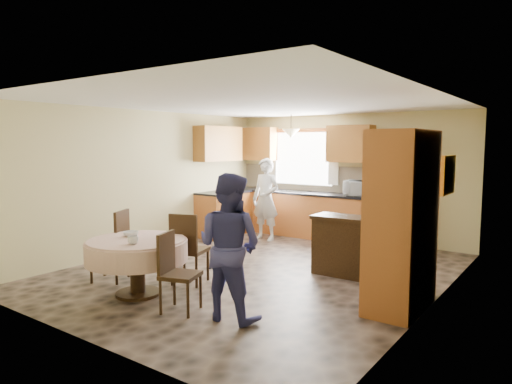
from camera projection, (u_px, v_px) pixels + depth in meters
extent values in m
cube|color=#6E594D|center=(260.00, 271.00, 6.88)|extent=(5.00, 6.00, 0.01)
cube|color=white|center=(260.00, 103.00, 6.62)|extent=(5.00, 6.00, 0.01)
cube|color=#CBC082|center=(346.00, 177.00, 9.17)|extent=(5.00, 0.02, 2.50)
cube|color=#CBC082|center=(79.00, 213.00, 4.32)|extent=(5.00, 0.02, 2.50)
cube|color=#CBC082|center=(147.00, 181.00, 8.20)|extent=(0.02, 6.00, 2.50)
cube|color=#CBC082|center=(436.00, 201.00, 5.30)|extent=(0.02, 6.00, 2.50)
cube|color=white|center=(303.00, 158.00, 9.70)|extent=(1.40, 0.03, 1.10)
cube|color=white|center=(272.00, 156.00, 10.09)|extent=(0.22, 0.02, 1.15)
cube|color=white|center=(334.00, 157.00, 9.22)|extent=(0.22, 0.02, 1.15)
cube|color=#CD7036|center=(301.00, 215.00, 9.51)|extent=(3.30, 0.60, 0.88)
cube|color=black|center=(302.00, 193.00, 9.46)|extent=(3.30, 0.64, 0.04)
cube|color=#CD7036|center=(224.00, 214.00, 9.56)|extent=(0.60, 1.20, 0.88)
cube|color=black|center=(224.00, 192.00, 9.51)|extent=(0.64, 1.20, 0.04)
cube|color=beige|center=(309.00, 178.00, 9.66)|extent=(3.30, 0.02, 0.55)
cube|color=#BB772E|center=(258.00, 144.00, 10.16)|extent=(0.85, 0.33, 0.72)
cube|color=#BB772E|center=(350.00, 144.00, 8.88)|extent=(0.90, 0.33, 0.72)
cube|color=#BB772E|center=(218.00, 144.00, 9.49)|extent=(0.33, 1.20, 0.72)
cube|color=#CD7036|center=(397.00, 191.00, 8.27)|extent=(0.66, 0.62, 2.12)
cube|color=black|center=(392.00, 182.00, 8.00)|extent=(0.56, 0.01, 0.45)
cube|color=black|center=(391.00, 210.00, 8.05)|extent=(0.56, 0.01, 0.45)
cone|color=beige|center=(291.00, 133.00, 9.26)|extent=(0.36, 0.36, 0.18)
cube|color=#36230E|center=(352.00, 248.00, 6.56)|extent=(1.15, 0.49, 0.81)
cube|color=black|center=(397.00, 264.00, 6.20)|extent=(0.46, 0.37, 0.57)
cube|color=#CD7036|center=(402.00, 221.00, 5.21)|extent=(0.54, 1.08, 2.06)
cylinder|color=#36230E|center=(138.00, 270.00, 5.75)|extent=(0.19, 0.19, 0.65)
cylinder|color=#36230E|center=(138.00, 293.00, 5.78)|extent=(0.56, 0.56, 0.04)
cylinder|color=beige|center=(137.00, 241.00, 5.71)|extent=(1.20, 1.20, 0.05)
cylinder|color=beige|center=(137.00, 251.00, 5.73)|extent=(1.26, 1.26, 0.26)
cube|color=#36230E|center=(110.00, 248.00, 6.36)|extent=(0.58, 0.58, 0.05)
cube|color=#36230E|center=(122.00, 229.00, 6.30)|extent=(0.22, 0.38, 0.51)
cylinder|color=#36230E|center=(91.00, 266.00, 6.35)|extent=(0.04, 0.04, 0.44)
cylinder|color=#36230E|center=(107.00, 270.00, 6.13)|extent=(0.04, 0.04, 0.44)
cylinder|color=#36230E|center=(113.00, 260.00, 6.64)|extent=(0.04, 0.04, 0.44)
cylinder|color=#36230E|center=(129.00, 264.00, 6.43)|extent=(0.04, 0.04, 0.44)
cube|color=#36230E|center=(190.00, 250.00, 6.24)|extent=(0.53, 0.53, 0.05)
cube|color=#36230E|center=(183.00, 233.00, 6.03)|extent=(0.40, 0.16, 0.51)
cylinder|color=#36230E|center=(171.00, 268.00, 6.22)|extent=(0.04, 0.04, 0.44)
cylinder|color=#36230E|center=(191.00, 272.00, 6.01)|extent=(0.04, 0.04, 0.44)
cylinder|color=#36230E|center=(190.00, 262.00, 6.52)|extent=(0.04, 0.04, 0.44)
cylinder|color=#36230E|center=(209.00, 266.00, 6.31)|extent=(0.04, 0.04, 0.44)
cube|color=#36230E|center=(181.00, 275.00, 5.17)|extent=(0.50, 0.50, 0.05)
cube|color=#36230E|center=(166.00, 252.00, 5.20)|extent=(0.16, 0.37, 0.47)
cylinder|color=#36230E|center=(160.00, 295.00, 5.16)|extent=(0.03, 0.03, 0.40)
cylinder|color=#36230E|center=(181.00, 301.00, 4.96)|extent=(0.03, 0.03, 0.40)
cylinder|color=#36230E|center=(181.00, 288.00, 5.43)|extent=(0.03, 0.03, 0.40)
cylinder|color=#36230E|center=(202.00, 293.00, 5.23)|extent=(0.03, 0.03, 0.40)
cube|color=gold|center=(448.00, 175.00, 5.82)|extent=(0.05, 0.61, 0.50)
cube|color=silver|center=(446.00, 175.00, 5.84)|extent=(0.01, 0.50, 0.40)
imported|color=silver|center=(359.00, 188.00, 8.65)|extent=(0.55, 0.39, 0.29)
imported|color=silver|center=(266.00, 199.00, 9.06)|extent=(0.60, 0.39, 1.63)
imported|color=navy|center=(229.00, 246.00, 4.94)|extent=(0.83, 0.67, 1.60)
imported|color=#B2B2B2|center=(339.00, 217.00, 6.64)|extent=(0.25, 0.25, 0.06)
imported|color=silver|center=(373.00, 213.00, 6.33)|extent=(0.11, 0.11, 0.26)
imported|color=#B2B2B2|center=(133.00, 240.00, 5.41)|extent=(0.15, 0.15, 0.10)
imported|color=#B2B2B2|center=(131.00, 234.00, 5.89)|extent=(0.26, 0.26, 0.06)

